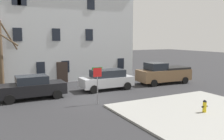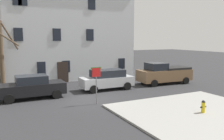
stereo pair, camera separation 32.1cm
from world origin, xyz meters
TOP-DOWN VIEW (x-y plane):
  - ground_plane at (0.00, 0.00)m, footprint 120.00×120.00m
  - sidewalk_slab at (4.68, -6.63)m, footprint 8.93×8.72m
  - building_main at (1.73, 10.65)m, footprint 14.28×7.03m
  - tree_bare_far at (-5.37, 6.91)m, footprint 3.48×3.47m
  - car_black_sedan at (-3.58, 1.98)m, footprint 4.81×2.08m
  - car_silver_wagon at (2.73, 2.26)m, footprint 4.62×2.10m
  - pickup_truck_brown at (8.94, 2.23)m, footprint 5.45×2.55m
  - fire_hydrant at (4.82, -6.50)m, footprint 0.42×0.22m
  - street_sign_pole at (0.09, -1.64)m, footprint 0.76×0.07m
  - bicycle_leaning at (-3.23, 7.17)m, footprint 1.71×0.47m

SIDE VIEW (x-z plane):
  - ground_plane at x=0.00m, z-range 0.00..0.00m
  - sidewalk_slab at x=4.68m, z-range 0.00..0.12m
  - bicycle_leaning at x=-3.23m, z-range -0.15..0.88m
  - fire_hydrant at x=4.82m, z-range 0.13..0.87m
  - car_black_sedan at x=-3.58m, z-range 0.00..1.73m
  - car_silver_wagon at x=2.73m, z-range 0.04..1.79m
  - pickup_truck_brown at x=8.94m, z-range -0.03..2.07m
  - street_sign_pole at x=0.09m, z-range 0.52..3.06m
  - tree_bare_far at x=-5.37m, z-range 0.35..6.34m
  - building_main at x=1.73m, z-range 0.08..11.33m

